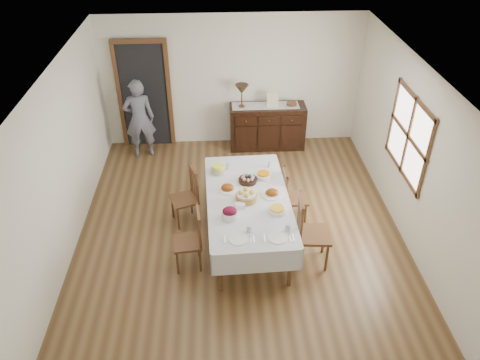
{
  "coord_description": "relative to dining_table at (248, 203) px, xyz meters",
  "views": [
    {
      "loc": [
        -0.31,
        -5.57,
        4.79
      ],
      "look_at": [
        0.0,
        0.1,
        0.95
      ],
      "focal_mm": 35.0,
      "sensor_mm": 36.0,
      "label": 1
    }
  ],
  "objects": [
    {
      "name": "egg_basket",
      "position": [
        0.02,
        0.4,
        0.13
      ],
      "size": [
        0.28,
        0.28,
        0.11
      ],
      "color": "black",
      "rests_on": "dining_table"
    },
    {
      "name": "dining_table",
      "position": [
        0.0,
        0.0,
        0.0
      ],
      "size": [
        1.26,
        2.37,
        0.8
      ],
      "rotation": [
        0.0,
        0.0,
        0.03
      ],
      "color": "silver",
      "rests_on": "ground"
    },
    {
      "name": "bread_basket",
      "position": [
        -0.03,
        -0.06,
        0.16
      ],
      "size": [
        0.31,
        0.31,
        0.18
      ],
      "color": "olive",
      "rests_on": "dining_table"
    },
    {
      "name": "ham_platter_a",
      "position": [
        -0.29,
        0.21,
        0.12
      ],
      "size": [
        0.28,
        0.28,
        0.11
      ],
      "color": "white",
      "rests_on": "dining_table"
    },
    {
      "name": "ham_platter_b",
      "position": [
        0.36,
        0.05,
        0.12
      ],
      "size": [
        0.32,
        0.32,
        0.11
      ],
      "color": "white",
      "rests_on": "dining_table"
    },
    {
      "name": "room_shell",
      "position": [
        -0.25,
        0.56,
        0.93
      ],
      "size": [
        5.02,
        6.02,
        2.65
      ],
      "color": "white",
      "rests_on": "ground"
    },
    {
      "name": "beet_bowl",
      "position": [
        -0.28,
        -0.45,
        0.17
      ],
      "size": [
        0.22,
        0.22,
        0.17
      ],
      "color": "white",
      "rests_on": "dining_table"
    },
    {
      "name": "picture_frame",
      "position": [
        0.67,
        2.83,
        0.32
      ],
      "size": [
        0.22,
        0.08,
        0.28
      ],
      "color": "beige",
      "rests_on": "sideboard"
    },
    {
      "name": "chair_right_near",
      "position": [
        0.83,
        -0.51,
        -0.14
      ],
      "size": [
        0.5,
        0.5,
        1.11
      ],
      "rotation": [
        0.0,
        0.0,
        1.49
      ],
      "color": "#56351D",
      "rests_on": "ground"
    },
    {
      "name": "setting_right",
      "position": [
        0.37,
        -0.85,
        0.11
      ],
      "size": [
        0.42,
        0.31,
        0.1
      ],
      "color": "white",
      "rests_on": "dining_table"
    },
    {
      "name": "chair_left_far",
      "position": [
        -0.92,
        0.52,
        -0.22
      ],
      "size": [
        0.51,
        0.51,
        0.95
      ],
      "rotation": [
        0.0,
        0.0,
        -1.23
      ],
      "color": "#56351D",
      "rests_on": "ground"
    },
    {
      "name": "setting_left",
      "position": [
        -0.14,
        -0.85,
        0.11
      ],
      "size": [
        0.42,
        0.31,
        0.1
      ],
      "color": "white",
      "rests_on": "dining_table"
    },
    {
      "name": "person",
      "position": [
        -1.88,
        2.65,
        0.13
      ],
      "size": [
        0.58,
        0.43,
        1.68
      ],
      "primitive_type": "imported",
      "rotation": [
        0.0,
        0.0,
        3.33
      ],
      "color": "slate",
      "rests_on": "ground"
    },
    {
      "name": "glass_far_b",
      "position": [
        0.4,
        0.81,
        0.14
      ],
      "size": [
        0.06,
        0.06,
        0.09
      ],
      "color": "silver",
      "rests_on": "dining_table"
    },
    {
      "name": "runner",
      "position": [
        0.54,
        2.87,
        0.19
      ],
      "size": [
        1.3,
        0.35,
        0.01
      ],
      "color": "silver",
      "rests_on": "sideboard"
    },
    {
      "name": "chair_right_far",
      "position": [
        0.73,
        0.46,
        -0.24
      ],
      "size": [
        0.38,
        0.38,
        0.92
      ],
      "rotation": [
        0.0,
        0.0,
        1.57
      ],
      "color": "#56351D",
      "rests_on": "ground"
    },
    {
      "name": "casserole_dish",
      "position": [
        0.38,
        -0.36,
        0.13
      ],
      "size": [
        0.25,
        0.25,
        0.08
      ],
      "color": "white",
      "rests_on": "dining_table"
    },
    {
      "name": "carrot_bowl",
      "position": [
        0.28,
        0.51,
        0.13
      ],
      "size": [
        0.24,
        0.24,
        0.08
      ],
      "color": "white",
      "rests_on": "dining_table"
    },
    {
      "name": "table_lamp",
      "position": [
        0.07,
        2.85,
        0.54
      ],
      "size": [
        0.26,
        0.26,
        0.46
      ],
      "color": "brown",
      "rests_on": "sideboard"
    },
    {
      "name": "deco_bowl",
      "position": [
        1.05,
        2.87,
        0.21
      ],
      "size": [
        0.2,
        0.2,
        0.06
      ],
      "color": "#56351D",
      "rests_on": "sideboard"
    },
    {
      "name": "ground",
      "position": [
        -0.1,
        0.13,
        -0.71
      ],
      "size": [
        6.0,
        6.0,
        0.0
      ],
      "primitive_type": "plane",
      "color": "brown"
    },
    {
      "name": "chair_left_near",
      "position": [
        -0.83,
        -0.49,
        -0.23
      ],
      "size": [
        0.43,
        0.43,
        0.94
      ],
      "rotation": [
        0.0,
        0.0,
        -1.47
      ],
      "color": "#56351D",
      "rests_on": "ground"
    },
    {
      "name": "pineapple_bowl",
      "position": [
        -0.42,
        0.68,
        0.16
      ],
      "size": [
        0.22,
        0.22,
        0.13
      ],
      "color": "tan",
      "rests_on": "dining_table"
    },
    {
      "name": "butter_dish",
      "position": [
        -0.12,
        -0.23,
        0.13
      ],
      "size": [
        0.14,
        0.09,
        0.07
      ],
      "color": "white",
      "rests_on": "dining_table"
    },
    {
      "name": "sideboard",
      "position": [
        0.59,
        2.85,
        -0.26
      ],
      "size": [
        1.48,
        0.54,
        0.89
      ],
      "color": "black",
      "rests_on": "ground"
    },
    {
      "name": "glass_far_a",
      "position": [
        -0.25,
        0.79,
        0.15
      ],
      "size": [
        0.06,
        0.06,
        0.11
      ],
      "color": "silver",
      "rests_on": "dining_table"
    }
  ]
}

